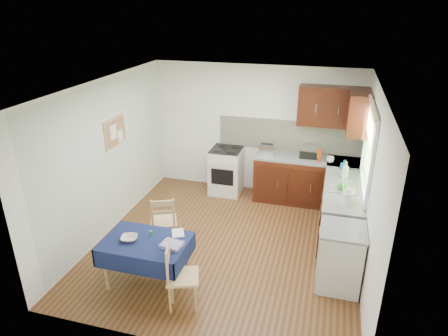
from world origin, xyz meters
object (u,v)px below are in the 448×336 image
(chair_far, at_px, (164,220))
(sandwich_press, at_px, (309,153))
(dining_table, at_px, (146,247))
(toaster, at_px, (267,149))
(kettle, at_px, (348,197))
(dish_rack, at_px, (343,189))
(chair_near, at_px, (179,274))

(chair_far, distance_m, sandwich_press, 2.97)
(dining_table, xyz_separation_m, toaster, (1.07, 2.99, 0.42))
(kettle, bearing_deg, chair_far, -170.50)
(dish_rack, height_order, kettle, kettle)
(chair_near, bearing_deg, kettle, -68.77)
(chair_far, bearing_deg, sandwich_press, -156.39)
(dining_table, height_order, dish_rack, dish_rack)
(chair_near, height_order, sandwich_press, sandwich_press)
(chair_far, bearing_deg, dining_table, 74.70)
(dish_rack, bearing_deg, kettle, -89.94)
(chair_near, xyz_separation_m, dish_rack, (1.90, 2.03, 0.46))
(chair_near, bearing_deg, sandwich_press, -39.00)
(dining_table, height_order, sandwich_press, sandwich_press)
(dining_table, bearing_deg, kettle, 6.95)
(sandwich_press, relative_size, kettle, 1.21)
(dining_table, xyz_separation_m, chair_near, (0.57, -0.27, -0.11))
(chair_far, relative_size, kettle, 3.46)
(chair_far, relative_size, sandwich_press, 2.85)
(chair_far, height_order, dish_rack, dish_rack)
(dining_table, height_order, kettle, kettle)
(toaster, bearing_deg, kettle, -62.79)
(toaster, height_order, dish_rack, toaster)
(sandwich_press, height_order, dish_rack, dish_rack)
(kettle, bearing_deg, dish_rack, 96.44)
(dining_table, relative_size, chair_near, 1.28)
(toaster, xyz_separation_m, kettle, (1.45, -1.68, 0.02))
(chair_far, height_order, toaster, toaster)
(chair_far, relative_size, dish_rack, 2.29)
(dish_rack, xyz_separation_m, kettle, (0.05, -0.45, 0.09))
(chair_near, height_order, toaster, toaster)
(chair_near, relative_size, dish_rack, 2.27)
(chair_far, bearing_deg, dish_rack, 175.02)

